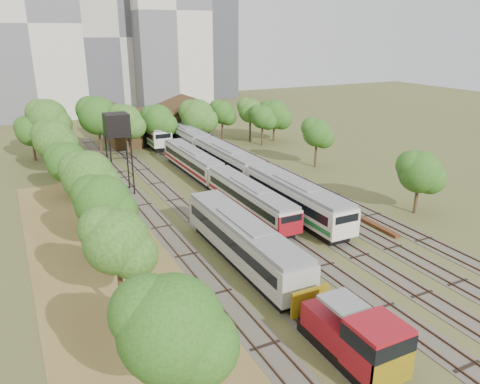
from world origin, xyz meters
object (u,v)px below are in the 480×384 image
shunter_locomotive (357,339)px  railcar_red_set (218,178)px  railcar_green_set (228,161)px  water_tower (117,127)px

shunter_locomotive → railcar_red_set: bearing=80.0°
railcar_red_set → railcar_green_set: (4.00, 5.55, 0.31)m
railcar_red_set → water_tower: (-11.10, 4.77, 6.68)m
water_tower → shunter_locomotive: bearing=-82.5°
railcar_red_set → shunter_locomotive: 34.41m
water_tower → railcar_green_set: bearing=3.0°
shunter_locomotive → water_tower: size_ratio=0.80×
railcar_green_set → shunter_locomotive: size_ratio=6.42×
railcar_red_set → shunter_locomotive: size_ratio=4.26×
shunter_locomotive → water_tower: 39.53m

